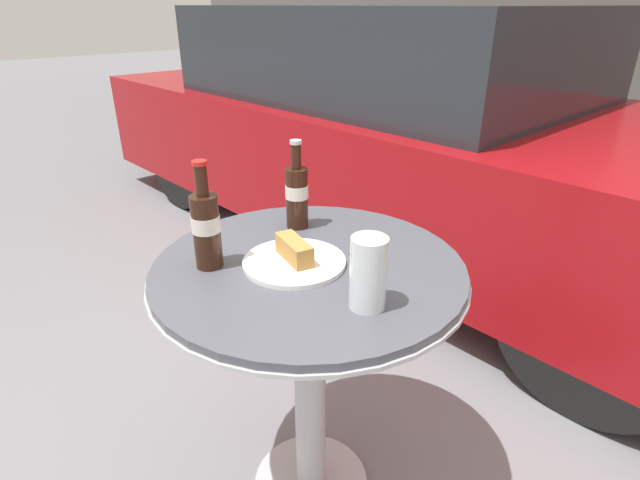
{
  "coord_description": "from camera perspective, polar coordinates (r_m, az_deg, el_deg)",
  "views": [
    {
      "loc": [
        0.8,
        -0.71,
        1.35
      ],
      "look_at": [
        0.0,
        0.04,
        0.82
      ],
      "focal_mm": 28.0,
      "sensor_mm": 36.0,
      "label": 1
    }
  ],
  "objects": [
    {
      "name": "bistro_table",
      "position": [
        1.3,
        -1.24,
        -9.12
      ],
      "size": [
        0.77,
        0.77,
        0.77
      ],
      "color": "#B7B7BC",
      "rests_on": "ground_plane"
    },
    {
      "name": "parked_car",
      "position": [
        3.16,
        10.16,
        11.99
      ],
      "size": [
        4.52,
        1.81,
        1.34
      ],
      "color": "#9E0F14",
      "rests_on": "ground_plane"
    },
    {
      "name": "drinking_glass",
      "position": [
        1.02,
        5.53,
        -4.12
      ],
      "size": [
        0.08,
        0.08,
        0.16
      ],
      "color": "silver",
      "rests_on": "bistro_table"
    },
    {
      "name": "cola_bottle_left",
      "position": [
        1.38,
        -2.67,
        5.28
      ],
      "size": [
        0.06,
        0.06,
        0.25
      ],
      "color": "#33190F",
      "rests_on": "bistro_table"
    },
    {
      "name": "lunch_plate_near",
      "position": [
        1.21,
        -2.96,
        -2.15
      ],
      "size": [
        0.25,
        0.25,
        0.06
      ],
      "color": "white",
      "rests_on": "bistro_table"
    },
    {
      "name": "cola_bottle_right",
      "position": [
        1.19,
        -12.89,
        1.5
      ],
      "size": [
        0.07,
        0.07,
        0.26
      ],
      "color": "#33190F",
      "rests_on": "bistro_table"
    }
  ]
}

